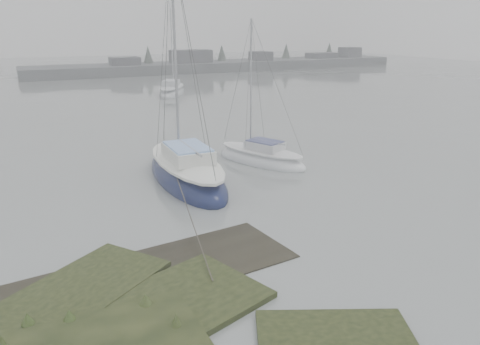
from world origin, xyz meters
name	(u,v)px	position (x,y,z in m)	size (l,w,h in m)	color
ground	(89,117)	(0.00, 30.00, 0.00)	(160.00, 160.00, 0.00)	slate
far_shoreline	(230,64)	(26.84, 61.90, 0.85)	(60.00, 8.00, 4.15)	#4C4F51
sailboat_main	(186,174)	(1.50, 11.98, 0.35)	(2.88, 8.01, 11.19)	#0D143A
sailboat_white	(261,158)	(6.01, 13.14, 0.24)	(3.83, 5.71, 7.69)	white
sailboat_far_b	(172,92)	(9.75, 39.13, 0.30)	(5.32, 7.07, 9.66)	#AFB4B9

